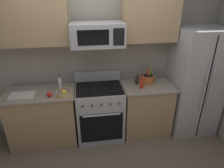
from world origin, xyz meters
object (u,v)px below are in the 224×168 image
object	(u,v)px
fruit_basket	(64,92)
bottle_soy	(137,79)
refrigerator	(194,82)
cutting_board	(22,95)
microwave	(97,35)
apple_loose	(50,94)
bottle_hot_sauce	(142,82)
range_oven	(100,111)
utensil_crock	(148,79)
bottle_vinegar	(60,84)

from	to	relation	value
fruit_basket	bottle_soy	distance (m)	1.20
refrigerator	cutting_board	world-z (taller)	refrigerator
microwave	apple_loose	world-z (taller)	microwave
fruit_basket	cutting_board	world-z (taller)	fruit_basket
refrigerator	bottle_soy	world-z (taller)	refrigerator
fruit_basket	bottle_hot_sauce	size ratio (longest dim) A/B	0.99
refrigerator	cutting_board	xyz separation A→B (m)	(-2.79, -0.07, 0.01)
microwave	cutting_board	size ratio (longest dim) A/B	2.16
bottle_hot_sauce	refrigerator	bearing A→B (deg)	4.75
range_oven	utensil_crock	xyz separation A→B (m)	(0.84, 0.10, 0.51)
fruit_basket	bottle_vinegar	distance (m)	0.21
microwave	refrigerator	bearing A→B (deg)	-1.54
range_oven	bottle_soy	distance (m)	0.83
apple_loose	bottle_soy	size ratio (longest dim) A/B	0.44
refrigerator	bottle_hot_sauce	world-z (taller)	refrigerator
microwave	fruit_basket	distance (m)	0.98
utensil_crock	bottle_vinegar	world-z (taller)	utensil_crock
range_oven	bottle_vinegar	size ratio (longest dim) A/B	4.42
bottle_soy	microwave	bearing A→B (deg)	-175.56
fruit_basket	bottle_hot_sauce	world-z (taller)	bottle_hot_sauce
cutting_board	bottle_hot_sauce	bearing A→B (deg)	-0.43
apple_loose	bottle_hot_sauce	world-z (taller)	bottle_hot_sauce
microwave	bottle_hot_sauce	world-z (taller)	microwave
microwave	utensil_crock	size ratio (longest dim) A/B	2.33
bottle_soy	range_oven	bearing A→B (deg)	-173.21
fruit_basket	refrigerator	bearing A→B (deg)	3.82
utensil_crock	fruit_basket	size ratio (longest dim) A/B	1.39
microwave	bottle_vinegar	distance (m)	0.95
refrigerator	utensil_crock	bearing A→B (deg)	171.81
cutting_board	bottle_hot_sauce	size ratio (longest dim) A/B	1.49
bottle_soy	refrigerator	bearing A→B (deg)	-5.40
refrigerator	bottle_vinegar	xyz separation A→B (m)	(-2.23, 0.04, 0.11)
apple_loose	utensil_crock	bearing A→B (deg)	9.36
utensil_crock	fruit_basket	bearing A→B (deg)	-169.39
apple_loose	cutting_board	size ratio (longest dim) A/B	0.23
bottle_hot_sauce	range_oven	bearing A→B (deg)	171.80
bottle_vinegar	microwave	bearing A→B (deg)	0.26
apple_loose	bottle_soy	distance (m)	1.41
bottle_soy	bottle_vinegar	xyz separation A→B (m)	(-1.24, -0.05, 0.03)
utensil_crock	bottle_soy	xyz separation A→B (m)	(-0.20, -0.02, 0.01)
refrigerator	bottle_soy	size ratio (longest dim) A/B	10.03
utensil_crock	fruit_basket	xyz separation A→B (m)	(-1.38, -0.26, -0.02)
range_oven	cutting_board	bearing A→B (deg)	-175.89
refrigerator	utensil_crock	xyz separation A→B (m)	(-0.79, 0.11, 0.07)
fruit_basket	apple_loose	distance (m)	0.21
range_oven	cutting_board	distance (m)	1.24
bottle_soy	utensil_crock	bearing A→B (deg)	5.65
range_oven	bottle_hot_sauce	world-z (taller)	bottle_hot_sauce
microwave	fruit_basket	size ratio (longest dim) A/B	3.24
cutting_board	utensil_crock	bearing A→B (deg)	5.12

